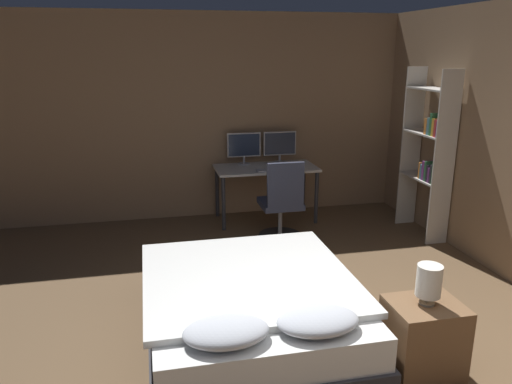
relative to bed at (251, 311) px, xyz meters
name	(u,v)px	position (x,y,z in m)	size (l,w,h in m)	color
wall_back	(240,117)	(0.54, 3.22, 1.09)	(12.00, 0.06, 2.70)	#8E7051
bed	(251,311)	(0.00, 0.00, 0.00)	(1.62, 1.91, 0.60)	#2D2D33
nightstand	(423,339)	(1.10, -0.66, 0.01)	(0.50, 0.42, 0.54)	brown
bedside_lamp	(429,281)	(1.10, -0.66, 0.45)	(0.17, 0.17, 0.29)	gray
desk	(266,174)	(0.80, 2.82, 0.38)	(1.33, 0.66, 0.73)	beige
monitor_left	(244,146)	(0.55, 3.05, 0.71)	(0.45, 0.16, 0.42)	#B7B7BC
monitor_right	(280,145)	(1.05, 3.05, 0.71)	(0.45, 0.16, 0.42)	#B7B7BC
keyboard	(270,170)	(0.80, 2.59, 0.48)	(0.34, 0.13, 0.02)	#B7B7BC
computer_mouse	(290,168)	(1.06, 2.59, 0.49)	(0.07, 0.05, 0.04)	#B7B7BC
office_chair	(282,208)	(0.82, 2.07, 0.14)	(0.52, 0.52, 0.99)	black
bookshelf	(431,148)	(2.58, 1.83, 0.83)	(0.27, 0.77, 2.03)	beige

